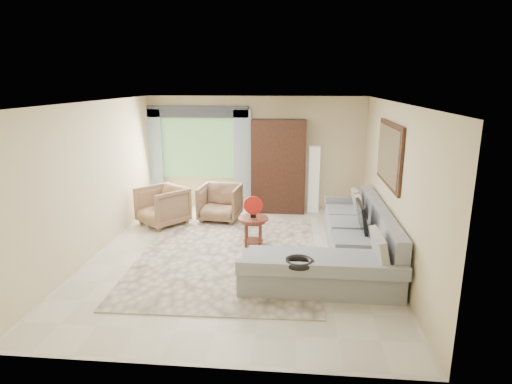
# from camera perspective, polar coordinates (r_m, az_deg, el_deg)

# --- Properties ---
(ground) EXTENTS (6.00, 6.00, 0.00)m
(ground) POSITION_cam_1_polar(r_m,az_deg,el_deg) (7.48, -2.18, -8.44)
(ground) COLOR silver
(ground) RESTS_ON ground
(area_rug) EXTENTS (3.09, 4.07, 0.02)m
(area_rug) POSITION_cam_1_polar(r_m,az_deg,el_deg) (7.47, -3.71, -8.40)
(area_rug) COLOR beige
(area_rug) RESTS_ON ground
(sectional_sofa) EXTENTS (2.30, 3.46, 0.90)m
(sectional_sofa) POSITION_cam_1_polar(r_m,az_deg,el_deg) (7.20, 11.94, -7.26)
(sectional_sofa) COLOR gray
(sectional_sofa) RESTS_ON ground
(tv_screen) EXTENTS (0.14, 0.74, 0.48)m
(tv_screen) POSITION_cam_1_polar(r_m,az_deg,el_deg) (7.38, 13.91, -3.23)
(tv_screen) COLOR black
(tv_screen) RESTS_ON sectional_sofa
(garden_hose) EXTENTS (0.43, 0.43, 0.09)m
(garden_hose) POSITION_cam_1_polar(r_m,az_deg,el_deg) (5.88, 5.75, -9.33)
(garden_hose) COLOR black
(garden_hose) RESTS_ON sectional_sofa
(coffee_table) EXTENTS (0.54, 0.54, 0.54)m
(coffee_table) POSITION_cam_1_polar(r_m,az_deg,el_deg) (7.78, -0.37, -5.25)
(coffee_table) COLOR #4C2214
(coffee_table) RESTS_ON ground
(red_disc) EXTENTS (0.34, 0.04, 0.34)m
(red_disc) POSITION_cam_1_polar(r_m,az_deg,el_deg) (7.62, -0.37, -1.79)
(red_disc) COLOR red
(red_disc) RESTS_ON coffee_table
(armchair_left) EXTENTS (1.23, 1.23, 0.81)m
(armchair_left) POSITION_cam_1_polar(r_m,az_deg,el_deg) (9.12, -12.37, -1.82)
(armchair_left) COLOR #A07157
(armchair_left) RESTS_ON ground
(armchair_right) EXTENTS (0.91, 0.93, 0.78)m
(armchair_right) POSITION_cam_1_polar(r_m,az_deg,el_deg) (9.22, -4.82, -1.44)
(armchair_right) COLOR #997953
(armchair_right) RESTS_ON ground
(potted_plant) EXTENTS (0.51, 0.46, 0.50)m
(potted_plant) POSITION_cam_1_polar(r_m,az_deg,el_deg) (10.52, -13.11, -0.55)
(potted_plant) COLOR #999999
(potted_plant) RESTS_ON ground
(armoire) EXTENTS (1.20, 0.55, 2.10)m
(armoire) POSITION_cam_1_polar(r_m,az_deg,el_deg) (9.73, 3.06, 3.45)
(armoire) COLOR black
(armoire) RESTS_ON ground
(floor_lamp) EXTENTS (0.24, 0.24, 1.50)m
(floor_lamp) POSITION_cam_1_polar(r_m,az_deg,el_deg) (9.85, 7.70, 1.70)
(floor_lamp) COLOR silver
(floor_lamp) RESTS_ON ground
(window) EXTENTS (1.80, 0.04, 1.40)m
(window) POSITION_cam_1_polar(r_m,az_deg,el_deg) (10.17, -7.68, 5.82)
(window) COLOR #669E59
(window) RESTS_ON wall_back
(curtain_left) EXTENTS (0.40, 0.08, 2.30)m
(curtain_left) POSITION_cam_1_polar(r_m,az_deg,el_deg) (10.40, -13.40, 4.36)
(curtain_left) COLOR #9EB7CC
(curtain_left) RESTS_ON ground
(curtain_right) EXTENTS (0.40, 0.08, 2.30)m
(curtain_right) POSITION_cam_1_polar(r_m,az_deg,el_deg) (9.94, -1.82, 4.28)
(curtain_right) COLOR #9EB7CC
(curtain_right) RESTS_ON ground
(valance) EXTENTS (2.40, 0.12, 0.26)m
(valance) POSITION_cam_1_polar(r_m,az_deg,el_deg) (10.01, -7.93, 10.58)
(valance) COLOR #1E232D
(valance) RESTS_ON wall_back
(wall_mirror) EXTENTS (0.05, 1.70, 1.05)m
(wall_mirror) POSITION_cam_1_polar(r_m,az_deg,el_deg) (7.43, 17.32, 4.83)
(wall_mirror) COLOR black
(wall_mirror) RESTS_ON wall_right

